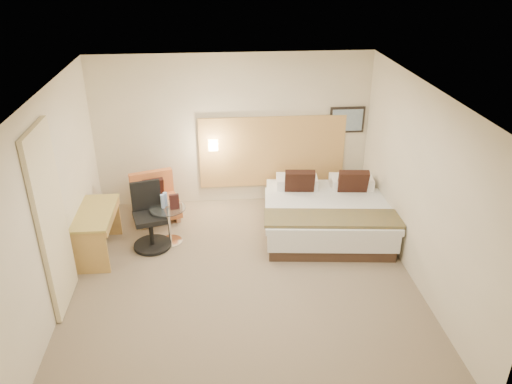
{
  "coord_description": "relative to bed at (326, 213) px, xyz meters",
  "views": [
    {
      "loc": [
        -0.34,
        -5.78,
        4.27
      ],
      "look_at": [
        0.25,
        0.79,
        0.99
      ],
      "focal_mm": 35.0,
      "sensor_mm": 36.0,
      "label": 1
    }
  ],
  "objects": [
    {
      "name": "lamp_arm",
      "position": [
        -1.81,
        1.15,
        0.83
      ],
      "size": [
        0.02,
        0.12,
        0.02
      ],
      "primitive_type": "cylinder",
      "rotation": [
        1.57,
        0.0,
        0.0
      ],
      "color": "silver",
      "rests_on": "wall_back"
    },
    {
      "name": "bottle_a",
      "position": [
        -2.62,
        -0.15,
        0.41
      ],
      "size": [
        0.08,
        0.08,
        0.22
      ],
      "primitive_type": "cylinder",
      "rotation": [
        0.0,
        0.0,
        0.15
      ],
      "color": "#98B8EC",
      "rests_on": "side_table"
    },
    {
      "name": "menu_folder",
      "position": [
        -2.44,
        -0.2,
        0.42
      ],
      "size": [
        0.15,
        0.08,
        0.25
      ],
      "primitive_type": "cube",
      "rotation": [
        0.0,
        0.0,
        0.15
      ],
      "color": "black",
      "rests_on": "side_table"
    },
    {
      "name": "wall_front",
      "position": [
        -1.46,
        -3.78,
        1.03
      ],
      "size": [
        4.8,
        0.02,
        2.7
      ],
      "primitive_type": "cube",
      "color": "beige",
      "rests_on": "floor"
    },
    {
      "name": "desk_chair",
      "position": [
        -2.83,
        -0.22,
        0.11
      ],
      "size": [
        0.72,
        0.72,
        1.04
      ],
      "color": "black",
      "rests_on": "floor"
    },
    {
      "name": "wall_back",
      "position": [
        -1.46,
        1.24,
        1.03
      ],
      "size": [
        4.8,
        0.02,
        2.7
      ],
      "primitive_type": "cube",
      "color": "beige",
      "rests_on": "floor"
    },
    {
      "name": "headboard_panel",
      "position": [
        -0.76,
        1.2,
        0.63
      ],
      "size": [
        2.6,
        0.04,
        1.3
      ],
      "primitive_type": "cube",
      "color": "tan",
      "rests_on": "wall_back"
    },
    {
      "name": "art_canvas",
      "position": [
        0.56,
        1.19,
        1.18
      ],
      "size": [
        0.54,
        0.01,
        0.39
      ],
      "primitive_type": "cube",
      "color": "gray",
      "rests_on": "wall_back"
    },
    {
      "name": "side_table",
      "position": [
        -2.55,
        -0.15,
        0.03
      ],
      "size": [
        0.64,
        0.64,
        0.62
      ],
      "color": "white",
      "rests_on": "floor"
    },
    {
      "name": "lounge_chair",
      "position": [
        -2.84,
        0.7,
        -0.01
      ],
      "size": [
        0.9,
        0.84,
        0.78
      ],
      "color": "#A07E4B",
      "rests_on": "floor"
    },
    {
      "name": "curtain",
      "position": [
        -3.82,
        -1.52,
        0.9
      ],
      "size": [
        0.06,
        0.9,
        2.42
      ],
      "primitive_type": "cube",
      "color": "beige",
      "rests_on": "wall_left"
    },
    {
      "name": "lamp_shade",
      "position": [
        -1.81,
        1.09,
        0.83
      ],
      "size": [
        0.15,
        0.15,
        0.15
      ],
      "primitive_type": "cube",
      "color": "#FCEAC4",
      "rests_on": "wall_back"
    },
    {
      "name": "ceiling",
      "position": [
        -1.46,
        -1.27,
        2.39
      ],
      "size": [
        4.8,
        5.0,
        0.02
      ],
      "primitive_type": "cube",
      "color": "white",
      "rests_on": "floor"
    },
    {
      "name": "desk",
      "position": [
        -3.58,
        -0.37,
        0.25
      ],
      "size": [
        0.54,
        1.16,
        0.72
      ],
      "color": "#B29A45",
      "rests_on": "floor"
    },
    {
      "name": "wall_left",
      "position": [
        -3.87,
        -1.27,
        1.03
      ],
      "size": [
        0.02,
        5.0,
        2.7
      ],
      "primitive_type": "cube",
      "color": "beige",
      "rests_on": "floor"
    },
    {
      "name": "bottle_b",
      "position": [
        -2.58,
        -0.08,
        0.41
      ],
      "size": [
        0.08,
        0.08,
        0.22
      ],
      "primitive_type": "cylinder",
      "rotation": [
        0.0,
        0.0,
        0.15
      ],
      "color": "#9ABEEE",
      "rests_on": "side_table"
    },
    {
      "name": "wall_right",
      "position": [
        0.95,
        -1.27,
        1.03
      ],
      "size": [
        0.02,
        5.0,
        2.7
      ],
      "primitive_type": "cube",
      "color": "beige",
      "rests_on": "floor"
    },
    {
      "name": "art_frame",
      "position": [
        0.56,
        1.21,
        1.18
      ],
      "size": [
        0.62,
        0.03,
        0.47
      ],
      "primitive_type": "cube",
      "color": "black",
      "rests_on": "wall_back"
    },
    {
      "name": "bed",
      "position": [
        0.0,
        0.0,
        0.0
      ],
      "size": [
        2.19,
        2.15,
        0.98
      ],
      "color": "#3A271D",
      "rests_on": "floor"
    },
    {
      "name": "floor",
      "position": [
        -1.46,
        -1.27,
        -0.33
      ],
      "size": [
        4.8,
        5.0,
        0.02
      ],
      "primitive_type": "cube",
      "color": "#7C6A54",
      "rests_on": "ground"
    }
  ]
}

